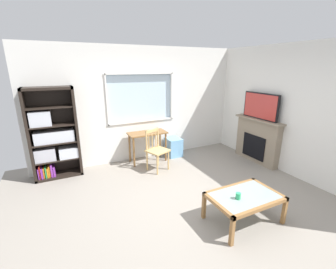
{
  "coord_description": "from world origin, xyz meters",
  "views": [
    {
      "loc": [
        -1.75,
        -2.86,
        2.2
      ],
      "look_at": [
        0.06,
        0.85,
        0.96
      ],
      "focal_mm": 24.26,
      "sensor_mm": 36.0,
      "label": 1
    }
  ],
  "objects_px": {
    "plastic_drawer_unit": "(173,147)",
    "coffee_table": "(244,199)",
    "tv": "(261,106)",
    "wooden_chair": "(156,150)",
    "fireplace": "(257,140)",
    "desk_under_window": "(148,138)",
    "sippy_cup": "(238,196)",
    "bookshelf": "(53,138)"
  },
  "relations": [
    {
      "from": "plastic_drawer_unit",
      "to": "coffee_table",
      "type": "bearing_deg",
      "value": -95.49
    },
    {
      "from": "tv",
      "to": "coffee_table",
      "type": "height_order",
      "value": "tv"
    },
    {
      "from": "wooden_chair",
      "to": "fireplace",
      "type": "bearing_deg",
      "value": -14.52
    },
    {
      "from": "desk_under_window",
      "to": "coffee_table",
      "type": "height_order",
      "value": "desk_under_window"
    },
    {
      "from": "wooden_chair",
      "to": "plastic_drawer_unit",
      "type": "distance_m",
      "value": 0.94
    },
    {
      "from": "coffee_table",
      "to": "sippy_cup",
      "type": "height_order",
      "value": "sippy_cup"
    },
    {
      "from": "wooden_chair",
      "to": "sippy_cup",
      "type": "bearing_deg",
      "value": -82.43
    },
    {
      "from": "plastic_drawer_unit",
      "to": "sippy_cup",
      "type": "xyz_separation_m",
      "value": [
        -0.42,
        -2.77,
        0.24
      ]
    },
    {
      "from": "wooden_chair",
      "to": "coffee_table",
      "type": "height_order",
      "value": "wooden_chair"
    },
    {
      "from": "fireplace",
      "to": "tv",
      "type": "xyz_separation_m",
      "value": [
        -0.02,
        0.0,
        0.81
      ]
    },
    {
      "from": "coffee_table",
      "to": "bookshelf",
      "type": "bearing_deg",
      "value": 130.92
    },
    {
      "from": "wooden_chair",
      "to": "bookshelf",
      "type": "bearing_deg",
      "value": 162.4
    },
    {
      "from": "desk_under_window",
      "to": "sippy_cup",
      "type": "bearing_deg",
      "value": -83.77
    },
    {
      "from": "tv",
      "to": "sippy_cup",
      "type": "bearing_deg",
      "value": -141.76
    },
    {
      "from": "desk_under_window",
      "to": "plastic_drawer_unit",
      "type": "relative_size",
      "value": 1.95
    },
    {
      "from": "desk_under_window",
      "to": "coffee_table",
      "type": "relative_size",
      "value": 0.88
    },
    {
      "from": "tv",
      "to": "coffee_table",
      "type": "relative_size",
      "value": 0.93
    },
    {
      "from": "coffee_table",
      "to": "tv",
      "type": "bearing_deg",
      "value": 39.97
    },
    {
      "from": "desk_under_window",
      "to": "coffee_table",
      "type": "distance_m",
      "value": 2.73
    },
    {
      "from": "bookshelf",
      "to": "coffee_table",
      "type": "height_order",
      "value": "bookshelf"
    },
    {
      "from": "sippy_cup",
      "to": "desk_under_window",
      "type": "bearing_deg",
      "value": 96.23
    },
    {
      "from": "desk_under_window",
      "to": "fireplace",
      "type": "distance_m",
      "value": 2.59
    },
    {
      "from": "plastic_drawer_unit",
      "to": "tv",
      "type": "height_order",
      "value": "tv"
    },
    {
      "from": "fireplace",
      "to": "tv",
      "type": "distance_m",
      "value": 0.81
    },
    {
      "from": "fireplace",
      "to": "coffee_table",
      "type": "height_order",
      "value": "fireplace"
    },
    {
      "from": "desk_under_window",
      "to": "bookshelf",
      "type": "bearing_deg",
      "value": 176.79
    },
    {
      "from": "desk_under_window",
      "to": "sippy_cup",
      "type": "relative_size",
      "value": 9.93
    },
    {
      "from": "wooden_chair",
      "to": "sippy_cup",
      "type": "height_order",
      "value": "wooden_chair"
    },
    {
      "from": "fireplace",
      "to": "coffee_table",
      "type": "xyz_separation_m",
      "value": [
        -1.89,
        -1.57,
        -0.15
      ]
    },
    {
      "from": "wooden_chair",
      "to": "fireplace",
      "type": "xyz_separation_m",
      "value": [
        2.33,
        -0.6,
        0.06
      ]
    },
    {
      "from": "plastic_drawer_unit",
      "to": "sippy_cup",
      "type": "height_order",
      "value": "sippy_cup"
    },
    {
      "from": "tv",
      "to": "coffee_table",
      "type": "distance_m",
      "value": 2.62
    },
    {
      "from": "fireplace",
      "to": "bookshelf",
      "type": "bearing_deg",
      "value": 164.06
    },
    {
      "from": "wooden_chair",
      "to": "plastic_drawer_unit",
      "type": "xyz_separation_m",
      "value": [
        0.71,
        0.57,
        -0.24
      ]
    },
    {
      "from": "bookshelf",
      "to": "sippy_cup",
      "type": "distance_m",
      "value": 3.64
    },
    {
      "from": "bookshelf",
      "to": "plastic_drawer_unit",
      "type": "xyz_separation_m",
      "value": [
        2.69,
        -0.06,
        -0.61
      ]
    },
    {
      "from": "fireplace",
      "to": "plastic_drawer_unit",
      "type": "bearing_deg",
      "value": 144.19
    },
    {
      "from": "tv",
      "to": "sippy_cup",
      "type": "relative_size",
      "value": 10.5
    },
    {
      "from": "bookshelf",
      "to": "desk_under_window",
      "type": "relative_size",
      "value": 2.05
    },
    {
      "from": "bookshelf",
      "to": "desk_under_window",
      "type": "distance_m",
      "value": 1.99
    },
    {
      "from": "bookshelf",
      "to": "wooden_chair",
      "type": "distance_m",
      "value": 2.11
    },
    {
      "from": "plastic_drawer_unit",
      "to": "tv",
      "type": "relative_size",
      "value": 0.48
    }
  ]
}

